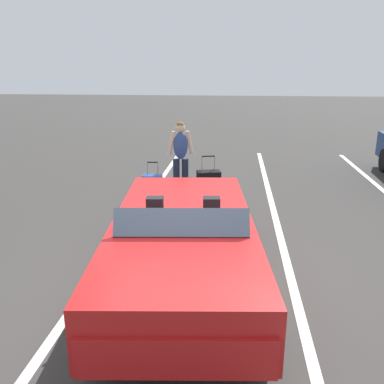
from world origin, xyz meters
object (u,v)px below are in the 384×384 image
Objects in this scene: suitcase_large_black at (209,188)px; convertible_car at (183,251)px; traveler_person at (181,154)px; duffel_bag at (219,188)px; suitcase_medium_bright at (153,189)px; suitcase_small_carryon at (188,199)px.

convertible_car is at bearing -14.44° from suitcase_large_black.
duffel_bag is at bearing 76.36° from traveler_person.
traveler_person reaches higher than convertible_car.
traveler_person is at bearing -177.76° from convertible_car.
suitcase_large_black is 1.19m from suitcase_medium_bright.
suitcase_large_black is at bearing 87.08° from suitcase_medium_bright.
convertible_car is 5.97× the size of suitcase_small_carryon.
suitcase_small_carryon is 0.44× the size of traveler_person.
suitcase_large_black is at bearing -13.88° from duffel_bag.
traveler_person is (-0.75, 0.50, 0.62)m from suitcase_medium_bright.
suitcase_medium_bright is 1.34× the size of duffel_bag.
suitcase_small_carryon is at bearing 179.85° from convertible_car.
suitcase_medium_bright is at bearing -60.72° from duffel_bag.
suitcase_medium_bright is 1.59m from duffel_bag.
suitcase_large_black is 1.46× the size of suitcase_small_carryon.
traveler_person reaches higher than suitcase_medium_bright.
suitcase_medium_bright is 1.25× the size of suitcase_small_carryon.
duffel_bag is at bearing -30.43° from suitcase_small_carryon.
convertible_car is 3.19m from suitcase_small_carryon.
suitcase_large_black is 1.17× the size of suitcase_medium_bright.
suitcase_large_black is 1.16m from traveler_person.
traveler_person reaches higher than suitcase_small_carryon.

